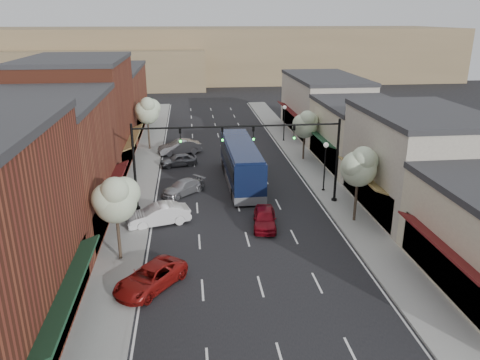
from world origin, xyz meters
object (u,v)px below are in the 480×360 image
object	(u,v)px
signal_mast_left	(165,153)
red_hatchback	(265,218)
tree_left_near	(116,198)
tree_left_far	(148,110)
coach_bus	(241,163)
tree_right_near	(360,165)
lamp_post_near	(325,159)
parked_car_e	(180,147)
lamp_post_far	(284,117)
signal_mast_right	(309,149)
parked_car_d	(179,160)
parked_car_b	(158,215)
tree_right_far	(305,124)
parked_car_a	(150,278)
parked_car_c	(183,187)

from	to	relation	value
signal_mast_left	red_hatchback	xyz separation A→B (m)	(7.12, -4.15, -3.93)
tree_left_near	tree_left_far	distance (m)	26.00
tree_left_near	coach_bus	world-z (taller)	tree_left_near
tree_right_near	red_hatchback	distance (m)	7.81
lamp_post_near	red_hatchback	world-z (taller)	lamp_post_near
parked_car_e	tree_left_near	bearing A→B (deg)	-22.11
lamp_post_far	signal_mast_right	bearing A→B (deg)	-96.22
parked_car_d	parked_car_b	bearing A→B (deg)	-19.88
tree_right_far	tree_left_near	xyz separation A→B (m)	(-16.60, -20.00, 0.23)
tree_right_far	parked_car_b	world-z (taller)	tree_right_far
signal_mast_left	lamp_post_near	distance (m)	13.75
tree_right_far	lamp_post_near	xyz separation A→B (m)	(-0.55, -9.44, -0.99)
lamp_post_far	parked_car_b	xyz separation A→B (m)	(-14.00, -22.81, -2.24)
tree_right_near	red_hatchback	size ratio (longest dim) A/B	1.47
tree_right_far	lamp_post_far	xyz separation A→B (m)	(-0.55, 8.06, -0.99)
lamp_post_far	parked_car_a	distance (m)	34.49
lamp_post_near	parked_car_e	distance (m)	18.57
parked_car_a	parked_car_d	size ratio (longest dim) A/B	1.24
coach_bus	parked_car_d	xyz separation A→B (m)	(-5.76, 5.86, -1.30)
tree_left_near	tree_left_far	world-z (taller)	tree_left_far
tree_left_far	lamp_post_far	xyz separation A→B (m)	(16.05, 2.06, -1.60)
tree_left_far	parked_car_a	size ratio (longest dim) A/B	1.32
signal_mast_left	coach_bus	bearing A→B (deg)	40.64
tree_left_near	red_hatchback	xyz separation A→B (m)	(9.75, 3.91, -3.53)
signal_mast_right	tree_right_near	xyz separation A→B (m)	(2.73, -4.05, -0.17)
lamp_post_far	parked_car_e	distance (m)	13.45
parked_car_b	lamp_post_far	bearing A→B (deg)	133.22
signal_mast_left	tree_left_near	size ratio (longest dim) A/B	1.44
tree_left_near	parked_car_d	bearing A→B (deg)	80.20
coach_bus	lamp_post_far	bearing A→B (deg)	63.42
lamp_post_near	tree_right_near	bearing A→B (deg)	-85.23
tree_right_near	parked_car_d	xyz separation A→B (m)	(-13.23, 15.49, -3.81)
parked_car_e	red_hatchback	bearing A→B (deg)	3.49
parked_car_a	parked_car_b	xyz separation A→B (m)	(0.00, 8.63, 0.12)
tree_right_far	parked_car_c	world-z (taller)	tree_right_far
tree_left_near	tree_right_far	bearing A→B (deg)	50.31
tree_left_far	parked_car_a	distance (m)	29.71
red_hatchback	parked_car_b	world-z (taller)	parked_car_b
tree_left_far	parked_car_d	world-z (taller)	tree_left_far
parked_car_a	lamp_post_near	bearing A→B (deg)	82.55
parked_car_b	signal_mast_right	bearing A→B (deg)	88.11
signal_mast_left	coach_bus	world-z (taller)	signal_mast_left
lamp_post_far	tree_right_near	bearing A→B (deg)	-88.70
tree_right_near	parked_car_b	size ratio (longest dim) A/B	1.29
signal_mast_left	red_hatchback	bearing A→B (deg)	-30.23
lamp_post_near	parked_car_b	xyz separation A→B (m)	(-14.00, -5.31, -2.24)
tree_right_far	red_hatchback	world-z (taller)	tree_right_far
tree_left_far	lamp_post_far	size ratio (longest dim) A/B	1.38
coach_bus	signal_mast_right	bearing A→B (deg)	-50.54
parked_car_c	tree_left_near	bearing A→B (deg)	-60.42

